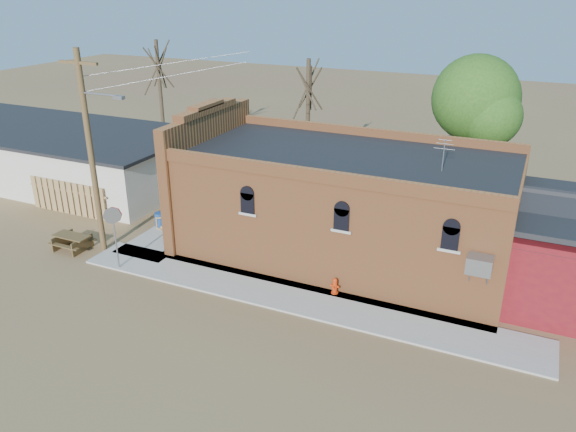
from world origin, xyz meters
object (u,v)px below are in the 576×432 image
at_px(picnic_table, 72,240).
at_px(utility_pole, 91,150).
at_px(fire_hydrant, 335,286).
at_px(stop_sign, 113,221).
at_px(brick_bar, 339,204).
at_px(trash_barrel, 160,220).

bearing_deg(picnic_table, utility_pole, 23.18).
bearing_deg(fire_hydrant, stop_sign, -158.52).
distance_m(fire_hydrant, picnic_table, 12.45).
xyz_separation_m(brick_bar, utility_pole, (-9.79, -4.29, 2.43)).
distance_m(brick_bar, utility_pole, 10.96).
height_order(fire_hydrant, stop_sign, stop_sign).
bearing_deg(picnic_table, fire_hydrant, 5.39).
relative_size(brick_bar, stop_sign, 5.89).
distance_m(trash_barrel, picnic_table, 4.26).
relative_size(fire_hydrant, stop_sign, 0.24).
distance_m(stop_sign, picnic_table, 3.69).
bearing_deg(trash_barrel, fire_hydrant, -13.61).
xyz_separation_m(utility_pole, stop_sign, (1.83, -1.20, -2.55)).
bearing_deg(stop_sign, utility_pole, 124.88).
xyz_separation_m(stop_sign, trash_barrel, (-0.99, 4.26, -1.77)).
height_order(stop_sign, trash_barrel, stop_sign).
height_order(brick_bar, picnic_table, brick_bar).
relative_size(utility_pole, fire_hydrant, 13.50).
height_order(brick_bar, utility_pole, utility_pole).
bearing_deg(brick_bar, utility_pole, -156.31).
relative_size(brick_bar, utility_pole, 1.82).
xyz_separation_m(stop_sign, picnic_table, (-3.19, 0.62, -1.75)).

